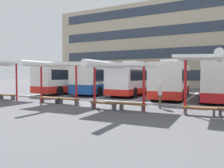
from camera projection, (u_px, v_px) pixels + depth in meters
ground_plane at (99, 103)px, 16.67m from camera, size 160.00×160.00×0.00m
terminal_building at (175, 47)px, 43.18m from camera, size 44.37×14.22×17.83m
coach_bus_0 at (77, 79)px, 26.63m from camera, size 3.39×11.74×3.57m
coach_bus_1 at (109, 79)px, 26.23m from camera, size 2.83×12.28×3.58m
coach_bus_2 at (138, 79)px, 24.08m from camera, size 2.73×10.85×3.53m
coach_bus_3 at (172, 80)px, 20.94m from camera, size 3.35×10.61×3.47m
coach_bus_4 at (216, 80)px, 19.03m from camera, size 3.39×10.95×3.61m
lane_stripe_0 at (64, 92)px, 27.88m from camera, size 0.16×14.00×0.01m
lane_stripe_1 at (89, 93)px, 26.16m from camera, size 0.16×14.00×0.01m
lane_stripe_2 at (119, 94)px, 24.44m from camera, size 0.16×14.00×0.01m
lane_stripe_3 at (152, 95)px, 22.73m from camera, size 0.16×14.00×0.01m
lane_stripe_4 at (191, 97)px, 21.01m from camera, size 0.16×14.00×0.01m
waiting_shelter_0 at (2, 64)px, 18.60m from camera, size 3.81×5.00×3.26m
bench_0 at (7, 95)px, 19.11m from camera, size 1.79×0.43×0.45m
waiting_shelter_1 at (55, 65)px, 15.82m from camera, size 4.27×4.64×3.03m
bench_1 at (49, 99)px, 16.61m from camera, size 1.94×0.57×0.45m
bench_2 at (69, 100)px, 15.80m from camera, size 1.89×0.60×0.45m
waiting_shelter_2 at (116, 66)px, 13.03m from camera, size 4.30×5.34×2.87m
bench_3 at (104, 104)px, 13.63m from camera, size 1.88×0.61×0.45m
bench_4 at (132, 105)px, 13.07m from camera, size 1.74×0.51×0.45m
waiting_shelter_3 at (220, 59)px, 10.87m from camera, size 4.31×4.43×3.17m
bench_5 at (200, 109)px, 11.49m from camera, size 1.69×0.50×0.45m
platform_kerb at (104, 101)px, 17.46m from camera, size 44.00×0.24×0.12m
waiting_passenger_0 at (160, 93)px, 13.95m from camera, size 0.35×0.54×1.73m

